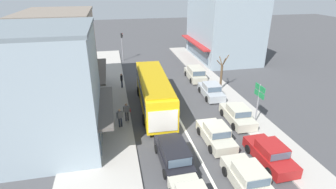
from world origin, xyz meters
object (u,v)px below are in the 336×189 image
object	(u,v)px
wagon_adjacent_lane_trail	(174,154)
parked_sedan_kerb_front	(270,154)
parked_sedan_kerb_third	(211,91)
pedestrian_far_walker	(122,80)
city_bus	(154,90)
pedestrian_with_handbag_near	(127,111)
sedan_adjacent_lane_lead	(249,179)
parked_sedan_kerb_second	(238,115)
sedan_behind_bus_near	(216,134)
traffic_light_downstreet	(122,42)
parked_wagon_kerb_rear	(195,74)
pedestrian_browsing_midblock	(120,117)
directional_road_sign	(259,95)
street_tree_right	(221,75)

from	to	relation	value
wagon_adjacent_lane_trail	parked_sedan_kerb_front	xyz separation A→B (m)	(6.34, -1.20, -0.08)
parked_sedan_kerb_third	pedestrian_far_walker	xyz separation A→B (m)	(-9.09, 4.25, 0.40)
city_bus	pedestrian_with_handbag_near	bearing A→B (deg)	-141.86
sedan_adjacent_lane_lead	wagon_adjacent_lane_trail	size ratio (longest dim) A/B	0.93
parked_sedan_kerb_second	parked_sedan_kerb_front	bearing A→B (deg)	-93.67
sedan_behind_bus_near	parked_sedan_kerb_front	size ratio (longest dim) A/B	0.99
parked_sedan_kerb_front	pedestrian_with_handbag_near	xyz separation A→B (m)	(-8.97, 7.56, 0.40)
traffic_light_downstreet	parked_sedan_kerb_front	bearing A→B (deg)	-73.02
parked_sedan_kerb_third	traffic_light_downstreet	xyz separation A→B (m)	(-8.33, 15.76, 2.19)
city_bus	parked_wagon_kerb_rear	world-z (taller)	city_bus
traffic_light_downstreet	parked_sedan_kerb_second	bearing A→B (deg)	-68.09
sedan_adjacent_lane_lead	parked_sedan_kerb_second	size ratio (longest dim) A/B	1.00
parked_sedan_kerb_third	sedan_adjacent_lane_lead	bearing A→B (deg)	-101.49
traffic_light_downstreet	wagon_adjacent_lane_trail	bearing A→B (deg)	-85.79
parked_wagon_kerb_rear	pedestrian_with_handbag_near	bearing A→B (deg)	-134.85
traffic_light_downstreet	sedan_behind_bus_near	bearing A→B (deg)	-76.84
pedestrian_with_handbag_near	sedan_adjacent_lane_lead	bearing A→B (deg)	-55.90
parked_sedan_kerb_third	pedestrian_with_handbag_near	bearing A→B (deg)	-157.95
city_bus	parked_sedan_kerb_second	distance (m)	7.86
parked_sedan_kerb_front	pedestrian_browsing_midblock	world-z (taller)	pedestrian_browsing_midblock
sedan_adjacent_lane_lead	sedan_behind_bus_near	bearing A→B (deg)	90.84
city_bus	directional_road_sign	distance (m)	9.31
pedestrian_far_walker	directional_road_sign	bearing A→B (deg)	-44.29
wagon_adjacent_lane_trail	street_tree_right	xyz separation A→B (m)	(8.09, 11.47, 1.10)
wagon_adjacent_lane_trail	directional_road_sign	bearing A→B (deg)	25.13
pedestrian_browsing_midblock	traffic_light_downstreet	bearing A→B (deg)	86.22
city_bus	parked_sedan_kerb_second	world-z (taller)	city_bus
parked_sedan_kerb_second	traffic_light_downstreet	xyz separation A→B (m)	(-8.60, 21.38, 2.19)
city_bus	directional_road_sign	world-z (taller)	directional_road_sign
directional_road_sign	city_bus	bearing A→B (deg)	149.56
city_bus	street_tree_right	world-z (taller)	street_tree_right
parked_sedan_kerb_second	traffic_light_downstreet	size ratio (longest dim) A/B	1.01
wagon_adjacent_lane_trail	traffic_light_downstreet	xyz separation A→B (m)	(-1.90, 25.78, 2.11)
pedestrian_browsing_midblock	street_tree_right	bearing A→B (deg)	28.07
pedestrian_far_walker	pedestrian_browsing_midblock	bearing A→B (deg)	-93.81
sedan_adjacent_lane_lead	pedestrian_far_walker	xyz separation A→B (m)	(-6.42, 17.36, 0.40)
sedan_behind_bus_near	wagon_adjacent_lane_trail	xyz separation A→B (m)	(-3.70, -1.85, 0.08)
traffic_light_downstreet	pedestrian_browsing_midblock	bearing A→B (deg)	-93.78
parked_sedan_kerb_third	directional_road_sign	size ratio (longest dim) A/B	1.18
parked_sedan_kerb_second	pedestrian_far_walker	size ratio (longest dim) A/B	2.60
traffic_light_downstreet	pedestrian_far_walker	bearing A→B (deg)	-93.76
street_tree_right	parked_sedan_kerb_third	bearing A→B (deg)	-138.92
wagon_adjacent_lane_trail	parked_sedan_kerb_third	xyz separation A→B (m)	(6.44, 10.03, -0.08)
pedestrian_browsing_midblock	pedestrian_far_walker	world-z (taller)	same
wagon_adjacent_lane_trail	parked_sedan_kerb_third	world-z (taller)	wagon_adjacent_lane_trail
wagon_adjacent_lane_trail	pedestrian_browsing_midblock	size ratio (longest dim) A/B	2.79
parked_sedan_kerb_second	parked_wagon_kerb_rear	world-z (taller)	parked_wagon_kerb_rear
street_tree_right	pedestrian_far_walker	distance (m)	11.13
sedan_adjacent_lane_lead	pedestrian_far_walker	world-z (taller)	pedestrian_far_walker
parked_sedan_kerb_front	parked_sedan_kerb_second	bearing A→B (deg)	86.33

